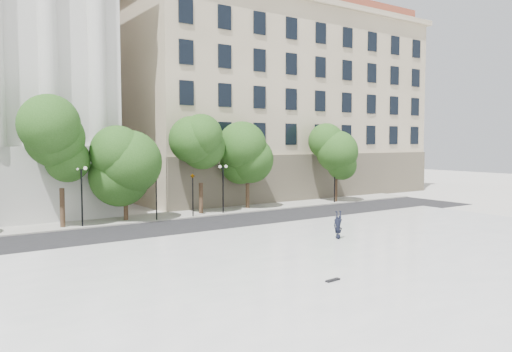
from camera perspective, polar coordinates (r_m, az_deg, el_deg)
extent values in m
plane|color=beige|center=(22.99, 13.56, -12.23)|extent=(160.00, 160.00, 0.00)
cube|color=white|center=(24.94, 8.34, -10.33)|extent=(44.00, 22.00, 0.45)
cube|color=black|center=(37.13, -7.76, -5.92)|extent=(60.00, 8.00, 0.02)
cube|color=#B1AEA4|center=(42.49, -11.45, -4.64)|extent=(60.00, 4.00, 0.12)
cube|color=beige|center=(65.02, -0.46, 7.63)|extent=(36.00, 26.00, 21.00)
cube|color=brown|center=(66.82, -0.47, 17.78)|extent=(34.00, 24.00, 1.40)
cylinder|color=black|center=(40.48, -11.31, -2.65)|extent=(0.10, 0.10, 3.50)
imported|color=black|center=(40.30, -11.35, 0.32)|extent=(0.80, 1.77, 0.70)
cylinder|color=black|center=(41.87, -7.23, -2.38)|extent=(0.10, 0.10, 3.50)
imported|color=black|center=(41.69, -7.25, 0.47)|extent=(0.91, 1.69, 0.67)
imported|color=black|center=(30.91, 9.35, -6.67)|extent=(0.73, 1.75, 0.47)
cube|color=black|center=(21.87, 8.77, -11.68)|extent=(0.76, 0.26, 0.08)
cylinder|color=#382619|center=(39.08, -21.26, -3.47)|extent=(0.36, 0.36, 2.97)
sphere|color=#1B4313|center=(38.78, -21.41, 2.44)|extent=(3.92, 3.92, 3.92)
cylinder|color=#382619|center=(41.06, -14.65, -3.28)|extent=(0.36, 0.36, 2.54)
sphere|color=#1B4313|center=(40.78, -14.74, 1.53)|extent=(4.33, 4.33, 4.33)
cylinder|color=#382619|center=(43.67, -6.31, -2.60)|extent=(0.36, 0.36, 2.77)
sphere|color=#1B4313|center=(43.40, -6.35, 2.33)|extent=(4.48, 4.48, 4.48)
cylinder|color=#382619|center=(46.82, -0.97, -2.35)|extent=(0.36, 0.36, 2.41)
sphere|color=#1B4313|center=(46.57, -0.98, 1.66)|extent=(3.86, 3.86, 3.86)
cylinder|color=#382619|center=(52.56, 9.10, -1.50)|extent=(0.36, 0.36, 2.78)
sphere|color=#1B4313|center=(52.34, 9.14, 2.61)|extent=(3.74, 3.74, 3.74)
cylinder|color=black|center=(38.83, -19.28, -2.48)|extent=(0.12, 0.12, 4.30)
cube|color=black|center=(38.65, -19.35, 0.68)|extent=(0.60, 0.06, 0.06)
sphere|color=white|center=(38.57, -19.79, 0.82)|extent=(0.28, 0.28, 0.28)
sphere|color=white|center=(38.73, -18.93, 0.85)|extent=(0.28, 0.28, 0.28)
cylinder|color=black|center=(43.61, -3.79, -1.72)|extent=(0.12, 0.12, 4.08)
cube|color=black|center=(43.45, -3.80, 0.96)|extent=(0.60, 0.06, 0.06)
sphere|color=white|center=(43.30, -4.14, 1.08)|extent=(0.28, 0.28, 0.28)
sphere|color=white|center=(43.60, -3.46, 1.10)|extent=(0.28, 0.28, 0.28)
cylinder|color=black|center=(51.70, 8.97, -0.91)|extent=(0.12, 0.12, 4.01)
cube|color=black|center=(51.57, 8.99, 1.31)|extent=(0.60, 0.06, 0.06)
sphere|color=white|center=(51.36, 8.75, 1.42)|extent=(0.28, 0.28, 0.28)
sphere|color=white|center=(51.77, 9.23, 1.43)|extent=(0.28, 0.28, 0.28)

